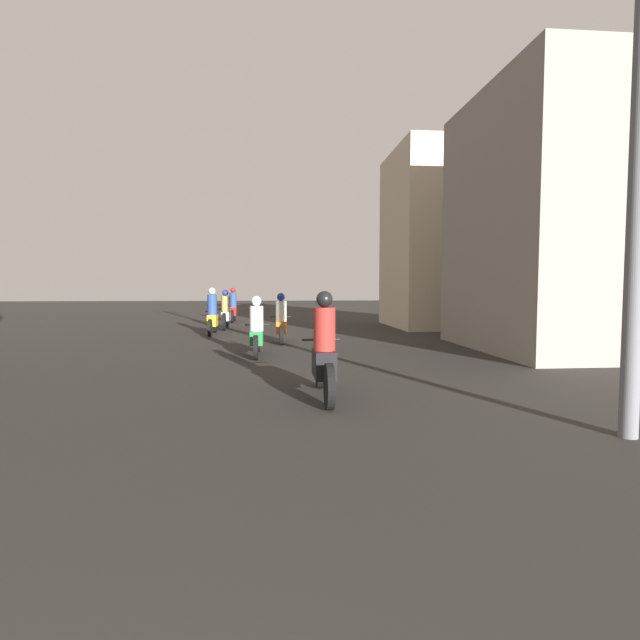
# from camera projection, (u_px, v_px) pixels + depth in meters

# --- Properties ---
(motorcycle_black) EXTENTS (0.60, 2.08, 1.59)m
(motorcycle_black) POSITION_uv_depth(u_px,v_px,m) (324.00, 355.00, 7.35)
(motorcycle_black) COLOR black
(motorcycle_black) RESTS_ON ground_plane
(motorcycle_green) EXTENTS (0.60, 2.03, 1.43)m
(motorcycle_green) POSITION_uv_depth(u_px,v_px,m) (257.00, 332.00, 11.90)
(motorcycle_green) COLOR black
(motorcycle_green) RESTS_ON ground_plane
(motorcycle_orange) EXTENTS (0.60, 1.85, 1.47)m
(motorcycle_orange) POSITION_uv_depth(u_px,v_px,m) (281.00, 322.00, 14.69)
(motorcycle_orange) COLOR black
(motorcycle_orange) RESTS_ON ground_plane
(motorcycle_yellow) EXTENTS (0.60, 2.04, 1.62)m
(motorcycle_yellow) POSITION_uv_depth(u_px,v_px,m) (212.00, 316.00, 17.14)
(motorcycle_yellow) COLOR black
(motorcycle_yellow) RESTS_ON ground_plane
(motorcycle_white) EXTENTS (0.60, 2.08, 1.53)m
(motorcycle_white) POSITION_uv_depth(u_px,v_px,m) (226.00, 313.00, 19.41)
(motorcycle_white) COLOR black
(motorcycle_white) RESTS_ON ground_plane
(motorcycle_red) EXTENTS (0.60, 1.85, 1.61)m
(motorcycle_red) POSITION_uv_depth(u_px,v_px,m) (233.00, 308.00, 23.48)
(motorcycle_red) COLOR black
(motorcycle_red) RESTS_ON ground_plane
(building_right_near) EXTENTS (4.62, 5.75, 6.62)m
(building_right_near) POSITION_uv_depth(u_px,v_px,m) (567.00, 222.00, 12.87)
(building_right_near) COLOR gray
(building_right_near) RESTS_ON ground_plane
(building_right_far) EXTENTS (4.10, 5.11, 7.19)m
(building_right_far) POSITION_uv_depth(u_px,v_px,m) (441.00, 240.00, 20.60)
(building_right_far) COLOR beige
(building_right_far) RESTS_ON ground_plane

